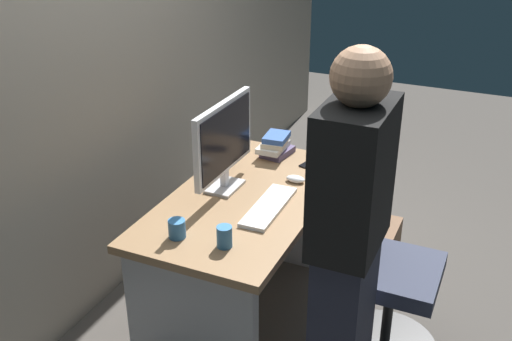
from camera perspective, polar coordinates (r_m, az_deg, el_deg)
ground_plane at (r=3.40m, az=-0.79°, el=-13.44°), size 9.00×9.00×0.00m
wall_back at (r=3.16m, az=-15.57°, el=13.06°), size 6.40×0.10×3.00m
desk at (r=3.10m, az=-0.85°, el=-6.27°), size 1.30×0.71×0.74m
office_chair at (r=3.02m, az=11.59°, el=-9.58°), size 0.52×0.52×0.94m
person_at_desk at (r=2.43m, az=8.63°, el=-7.01°), size 0.40×0.24×1.64m
monitor at (r=2.96m, az=-3.02°, el=2.76°), size 0.54×0.14×0.46m
keyboard at (r=2.87m, az=1.21°, el=-3.43°), size 0.43×0.14×0.02m
mouse at (r=3.12m, az=3.74°, el=-0.79°), size 0.06×0.10×0.03m
cup_near_keyboard at (r=2.57m, az=-2.99°, el=-6.23°), size 0.07×0.07×0.10m
cup_by_monitor at (r=2.66m, az=-7.44°, el=-5.45°), size 0.08×0.08×0.08m
book_stack at (r=3.40m, az=1.84°, el=2.37°), size 0.22×0.17×0.13m
cell_phone at (r=3.28m, az=5.40°, el=0.29°), size 0.11×0.16×0.01m
handbag at (r=3.79m, az=11.93°, el=-6.92°), size 0.34×0.14×0.38m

